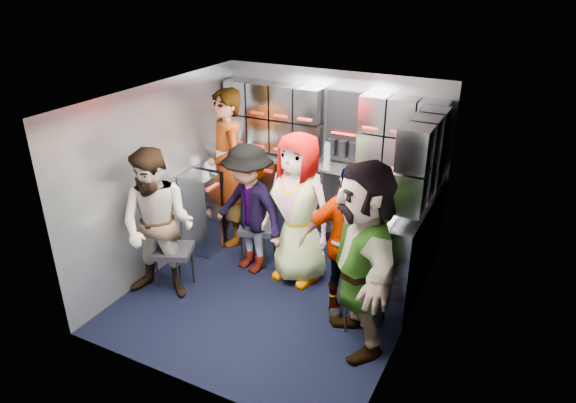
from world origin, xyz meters
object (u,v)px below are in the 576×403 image
at_px(jump_seat_mid_right, 351,266).
at_px(attendant_standing, 227,169).
at_px(attendant_arc_c, 298,209).
at_px(attendant_arc_d, 347,242).
at_px(jump_seat_center, 305,240).
at_px(jump_seat_near_right, 365,296).
at_px(attendant_arc_e, 362,258).
at_px(attendant_arc_b, 249,210).
at_px(jump_seat_near_left, 173,252).
at_px(jump_seat_mid_left, 258,229).
at_px(attendant_arc_a, 158,226).

distance_m(jump_seat_mid_right, attendant_standing, 1.97).
height_order(attendant_arc_c, attendant_arc_d, attendant_arc_c).
relative_size(jump_seat_center, jump_seat_near_right, 0.90).
bearing_deg(attendant_arc_e, attendant_arc_c, -165.09).
bearing_deg(jump_seat_near_right, attendant_arc_b, 163.29).
xyz_separation_m(attendant_standing, attendant_arc_c, (1.14, -0.39, -0.12)).
bearing_deg(attendant_standing, jump_seat_near_left, -48.84).
distance_m(jump_seat_mid_left, jump_seat_mid_right, 1.26).
bearing_deg(jump_seat_center, jump_seat_near_left, -139.89).
height_order(jump_seat_mid_right, attendant_arc_b, attendant_arc_b).
xyz_separation_m(jump_seat_near_left, attendant_arc_c, (1.11, 0.75, 0.43)).
xyz_separation_m(jump_seat_center, attendant_arc_b, (-0.56, -0.26, 0.37)).
distance_m(jump_seat_near_right, attendant_arc_d, 0.54).
bearing_deg(attendant_arc_d, jump_seat_mid_left, 131.10).
bearing_deg(jump_seat_near_right, jump_seat_near_left, -174.16).
xyz_separation_m(attendant_arc_a, attendant_arc_d, (1.78, 0.61, -0.03)).
height_order(jump_seat_mid_right, attendant_arc_a, attendant_arc_a).
xyz_separation_m(attendant_standing, attendant_arc_a, (0.03, -1.32, -0.15)).
distance_m(jump_seat_center, jump_seat_mid_right, 0.75).
bearing_deg(attendant_standing, attendant_arc_e, 11.75).
bearing_deg(attendant_arc_d, jump_seat_near_left, 163.41).
bearing_deg(attendant_arc_e, attendant_arc_d, 177.70).
height_order(jump_seat_center, jump_seat_mid_right, jump_seat_mid_right).
xyz_separation_m(jump_seat_near_left, attendant_arc_e, (2.07, 0.03, 0.49)).
bearing_deg(attendant_standing, attendant_arc_c, 20.78).
bearing_deg(jump_seat_mid_right, attendant_arc_b, 177.16).
distance_m(jump_seat_mid_left, attendant_arc_d, 1.35).
xyz_separation_m(attendant_arc_a, attendant_arc_c, (1.11, 0.93, 0.03)).
bearing_deg(attendant_arc_e, jump_seat_near_right, 141.78).
bearing_deg(jump_seat_near_left, attendant_arc_b, 50.60).
xyz_separation_m(attendant_arc_b, attendant_arc_c, (0.56, 0.08, 0.09)).
relative_size(jump_seat_mid_left, jump_seat_mid_right, 1.03).
relative_size(jump_seat_mid_right, attendant_arc_d, 0.31).
bearing_deg(jump_seat_mid_left, attendant_arc_b, -90.00).
distance_m(attendant_arc_d, attendant_arc_e, 0.50).
bearing_deg(jump_seat_near_left, attendant_arc_e, 0.87).
bearing_deg(attendant_standing, attendant_arc_b, 0.39).
distance_m(jump_seat_near_left, attendant_arc_d, 1.87).
relative_size(attendant_standing, attendant_arc_c, 1.15).
xyz_separation_m(attendant_arc_c, attendant_arc_d, (0.68, -0.33, -0.06)).
relative_size(jump_seat_center, attendant_arc_b, 0.28).
relative_size(attendant_standing, attendant_arc_d, 1.23).
xyz_separation_m(jump_seat_near_left, attendant_arc_b, (0.55, 0.67, 0.34)).
bearing_deg(attendant_arc_b, attendant_arc_a, -107.19).
bearing_deg(attendant_arc_b, attendant_arc_e, -7.01).
height_order(jump_seat_mid_left, attendant_arc_c, attendant_arc_c).
bearing_deg(attendant_arc_b, jump_seat_center, 41.07).
height_order(jump_seat_near_left, jump_seat_mid_right, jump_seat_near_left).
xyz_separation_m(attendant_standing, attendant_arc_b, (0.58, -0.47, -0.21)).
distance_m(attendant_standing, attendant_arc_e, 2.38).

